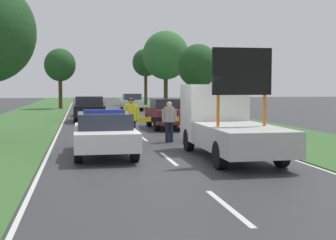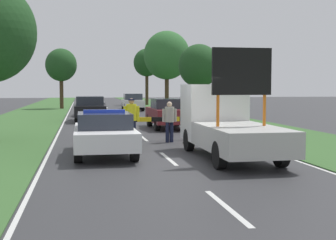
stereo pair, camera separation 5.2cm
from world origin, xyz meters
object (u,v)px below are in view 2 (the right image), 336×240
Objects in this scene: roadside_tree_far_left at (61,65)px; queued_car_sedan_black at (90,109)px; police_car at (104,133)px; roadside_tree_near_right at (167,55)px; pedestrian_civilian at (169,118)px; roadside_tree_mid_left at (199,66)px; work_truck at (225,123)px; traffic_cone_centre_front at (104,136)px; roadside_tree_near_left at (147,63)px; road_barrier at (151,121)px; queued_car_van_white at (133,102)px; queued_car_suv_grey at (92,105)px; police_officer at (131,116)px; traffic_cone_near_police at (190,135)px; queued_car_wagon_maroon at (168,113)px.

queued_car_sedan_black is at bearing -82.02° from roadside_tree_far_left.
roadside_tree_near_right is (8.07, 32.93, 4.71)m from police_car.
pedestrian_civilian is 0.30× the size of roadside_tree_mid_left.
work_truck is 9.24× the size of traffic_cone_centre_front.
road_barrier is at bearing -97.63° from roadside_tree_near_left.
queued_car_van_white is (3.95, 27.85, 0.08)m from police_car.
pedestrian_civilian is 12.27m from queued_car_sedan_black.
queued_car_van_white is (3.91, 6.83, -0.00)m from queued_car_suv_grey.
queued_car_suv_grey is 8.71m from roadside_tree_mid_left.
traffic_cone_centre_front is 11.80m from queued_car_sedan_black.
roadside_tree_near_left is (5.76, 37.06, 3.97)m from police_officer.
roadside_tree_near_left is at bearing 82.56° from road_barrier.
roadside_tree_near_right is (8.26, 17.91, 4.62)m from queued_car_sedan_black.
queued_car_suv_grey is (0.04, 21.02, 0.08)m from police_car.
roadside_tree_near_left is at bearing -71.71° from police_officer.
traffic_cone_near_police is 0.15× the size of queued_car_suv_grey.
queued_car_van_white is at bearing 85.10° from pedestrian_civilian.
police_car is 0.87× the size of roadside_tree_mid_left.
traffic_cone_centre_front is 17.79m from queued_car_suv_grey.
police_car is 7.05× the size of traffic_cone_near_police.
road_barrier is 16.11m from roadside_tree_mid_left.
queued_car_suv_grey is at bearing -59.05° from police_officer.
queued_car_van_white reaches higher than police_car.
queued_car_sedan_black is 0.80× the size of roadside_tree_mid_left.
queued_car_van_white reaches higher than traffic_cone_near_police.
queued_car_wagon_maroon reaches higher than road_barrier.
police_officer is 6.54m from queued_car_wagon_maroon.
queued_car_suv_grey is (-3.78, 21.85, -0.26)m from work_truck.
traffic_cone_centre_front is (-3.27, 0.73, -0.02)m from traffic_cone_near_police.
queued_car_wagon_maroon reaches higher than queued_car_suv_grey.
work_truck is at bearing -97.18° from roadside_tree_near_right.
roadside_tree_mid_left is (8.06, 3.52, 2.90)m from queued_car_sedan_black.
roadside_tree_mid_left is (7.71, 15.30, 3.42)m from traffic_cone_centre_front.
roadside_tree_near_left is (4.89, 36.50, 4.20)m from road_barrier.
roadside_tree_near_right is at bearing -75.84° from police_officer.
police_car is at bearing -143.82° from traffic_cone_near_police.
roadside_tree_mid_left is at bearing -113.59° from queued_car_wagon_maroon.
roadside_tree_far_left is at bearing -141.32° from roadside_tree_near_left.
queued_car_wagon_maroon is 7.03m from queued_car_sedan_black.
roadside_tree_near_left is at bearing 84.61° from traffic_cone_near_police.
roadside_tree_mid_left reaches higher than traffic_cone_near_police.
roadside_tree_far_left reaches higher than queued_car_van_white.
queued_car_wagon_maroon is at bearing 124.63° from queued_car_sedan_black.
police_officer is at bearing 93.82° from queued_car_suv_grey.
queued_car_van_white is at bearing 112.80° from roadside_tree_mid_left.
pedestrian_civilian is (0.64, -0.67, 0.14)m from road_barrier.
road_barrier is 1.91m from traffic_cone_near_police.
traffic_cone_centre_front is (-2.58, 0.13, -0.65)m from pedestrian_civilian.
traffic_cone_centre_front is 0.16× the size of queued_car_van_white.
road_barrier is at bearing -80.62° from roadside_tree_far_left.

